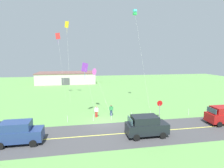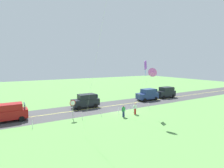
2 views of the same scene
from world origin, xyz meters
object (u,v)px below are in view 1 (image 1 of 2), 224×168
Objects in this scene: car_parked_east_near at (224,115)px; kite_red_low at (95,72)px; car_parked_west_near at (18,132)px; person_adult_near at (111,110)px; kite_yellow_high at (67,26)px; kite_pink_drift at (135,13)px; warehouse_distant at (67,78)px; car_suv_foreground at (146,126)px; person_adult_companion at (96,111)px; stop_sign at (160,106)px; kite_green_far at (58,37)px; kite_blue_mid at (85,68)px.

car_parked_east_near is 0.66× the size of kite_red_low.
car_parked_west_near is 2.75× the size of person_adult_near.
kite_yellow_high is at bearing 137.87° from car_parked_east_near.
kite_pink_drift is 0.89× the size of warehouse_distant.
car_suv_foreground and car_parked_west_near have the same top height.
person_adult_near is at bearing 54.20° from person_adult_companion.
stop_sign reaches higher than person_adult_near.
car_parked_east_near is 14.63m from person_adult_near.
warehouse_distant is (0.01, 22.45, -10.51)m from kite_green_far.
car_parked_east_near is 18.93m from kite_blue_mid.
kite_yellow_high is (-6.47, 12.26, 13.36)m from person_adult_near.
warehouse_distant is at bearing 117.45° from car_parked_east_near.
stop_sign is 10.96m from kite_red_low.
person_adult_companion is at bearing -71.11° from kite_yellow_high.
kite_green_far is at bearing 138.19° from car_parked_east_near.
kite_blue_mid is at bearing -70.96° from kite_green_far.
kite_blue_mid is at bearing -146.69° from person_adult_companion.
car_suv_foreground is 0.27× the size of kite_pink_drift.
stop_sign is 8.78m from person_adult_companion.
person_adult_companion is at bearing -66.26° from kite_green_far.
kite_blue_mid is (-9.89, 2.58, 5.09)m from stop_sign.
car_parked_east_near is 23.89m from car_parked_west_near.
kite_blue_mid reaches higher than warehouse_distant.
car_parked_east_near reaches higher than person_adult_near.
kite_blue_mid reaches higher than car_suv_foreground.
car_parked_east_near is at bearing -62.55° from warehouse_distant.
person_adult_near is 6.50m from kite_red_low.
kite_blue_mid is 0.47× the size of kite_pink_drift.
kite_blue_mid is at bearing -117.18° from kite_red_low.
kite_green_far is at bearing 116.95° from car_suv_foreground.
person_adult_near is (-6.26, 2.50, -0.94)m from stop_sign.
car_suv_foreground is 6.31m from stop_sign.
kite_red_low is 12.30m from kite_pink_drift.
kite_blue_mid is at bearing 45.93° from car_parked_west_near.
car_parked_east_near is at bearing -24.38° from stop_sign.
stop_sign is (-7.18, 3.25, 0.65)m from car_parked_east_near.
kite_blue_mid is 0.50× the size of kite_yellow_high.
car_parked_west_near is at bearing 177.55° from car_suv_foreground.
kite_red_low is at bearing 62.82° from kite_blue_mid.
car_parked_west_near is 23.56m from kite_green_far.
warehouse_distant reaches higher than person_adult_companion.
car_suv_foreground is at bearing -101.30° from kite_pink_drift.
car_parked_east_near is 18.56m from kite_red_low.
warehouse_distant is at bearing 113.94° from kite_pink_drift.
kite_blue_mid reaches higher than stop_sign.
person_adult_near is 1.00× the size of person_adult_companion.
warehouse_distant is (2.08, 43.12, 0.60)m from car_parked_west_near.
kite_pink_drift reaches higher than stop_sign.
person_adult_near is at bearing -62.16° from kite_yellow_high.
car_parked_west_near is at bearing -140.46° from kite_pink_drift.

